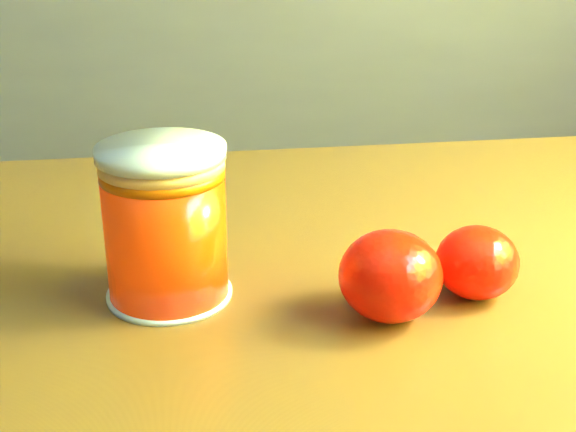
{
  "coord_description": "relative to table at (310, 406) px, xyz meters",
  "views": [
    {
      "loc": [
        0.84,
        -0.22,
        0.99
      ],
      "look_at": [
        0.87,
        0.29,
        0.77
      ],
      "focal_mm": 50.0,
      "sensor_mm": 36.0,
      "label": 1
    }
  ],
  "objects": [
    {
      "name": "juice_glass",
      "position": [
        -0.1,
        0.01,
        0.15
      ],
      "size": [
        0.09,
        0.09,
        0.11
      ],
      "rotation": [
        0.0,
        0.0,
        -0.17
      ],
      "color": "#FF3505",
      "rests_on": "table"
    },
    {
      "name": "orange_back",
      "position": [
        0.11,
        -0.0,
        0.12
      ],
      "size": [
        0.06,
        0.06,
        0.05
      ],
      "primitive_type": "ellipsoid",
      "rotation": [
        0.0,
        0.0,
        0.0
      ],
      "color": "#FF1905",
      "rests_on": "table"
    },
    {
      "name": "orange_front",
      "position": [
        0.05,
        -0.03,
        0.12
      ],
      "size": [
        0.08,
        0.08,
        0.06
      ],
      "primitive_type": "ellipsoid",
      "rotation": [
        0.0,
        0.0,
        0.21
      ],
      "color": "#FF1905",
      "rests_on": "table"
    },
    {
      "name": "table",
      "position": [
        0.0,
        0.0,
        0.0
      ],
      "size": [
        1.0,
        0.74,
        0.72
      ],
      "rotation": [
        0.0,
        0.0,
        0.07
      ],
      "color": "brown",
      "rests_on": "ground"
    }
  ]
}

